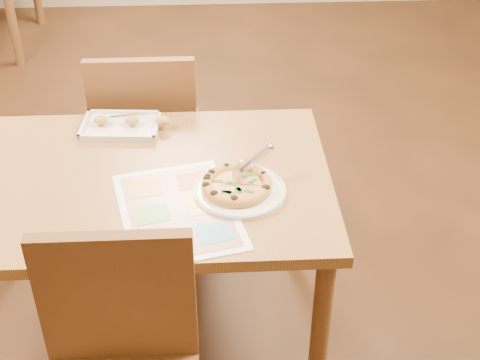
{
  "coord_description": "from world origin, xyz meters",
  "views": [
    {
      "loc": [
        0.26,
        -1.8,
        1.96
      ],
      "look_at": [
        0.35,
        -0.1,
        0.77
      ],
      "focal_mm": 50.0,
      "sensor_mm": 36.0,
      "label": 1
    }
  ],
  "objects_px": {
    "pizza": "(237,185)",
    "appetizer_tray": "(123,126)",
    "chair_near": "(118,354)",
    "pizza_cutter": "(252,163)",
    "dining_table": "(134,198)",
    "chair_far": "(147,125)",
    "plate": "(240,191)",
    "menu": "(178,210)"
  },
  "relations": [
    {
      "from": "plate",
      "to": "menu",
      "type": "relative_size",
      "value": 0.61
    },
    {
      "from": "chair_near",
      "to": "pizza",
      "type": "height_order",
      "value": "chair_near"
    },
    {
      "from": "pizza",
      "to": "chair_near",
      "type": "bearing_deg",
      "value": -124.06
    },
    {
      "from": "pizza_cutter",
      "to": "appetizer_tray",
      "type": "distance_m",
      "value": 0.58
    },
    {
      "from": "plate",
      "to": "menu",
      "type": "height_order",
      "value": "plate"
    },
    {
      "from": "dining_table",
      "to": "pizza_cutter",
      "type": "height_order",
      "value": "pizza_cutter"
    },
    {
      "from": "dining_table",
      "to": "plate",
      "type": "xyz_separation_m",
      "value": [
        0.35,
        -0.1,
        0.09
      ]
    },
    {
      "from": "pizza_cutter",
      "to": "appetizer_tray",
      "type": "xyz_separation_m",
      "value": [
        -0.44,
        0.37,
        -0.07
      ]
    },
    {
      "from": "dining_table",
      "to": "chair_far",
      "type": "bearing_deg",
      "value": 90.0
    },
    {
      "from": "appetizer_tray",
      "to": "chair_near",
      "type": "bearing_deg",
      "value": -86.67
    },
    {
      "from": "chair_far",
      "to": "appetizer_tray",
      "type": "distance_m",
      "value": 0.34
    },
    {
      "from": "pizza_cutter",
      "to": "menu",
      "type": "height_order",
      "value": "pizza_cutter"
    },
    {
      "from": "chair_far",
      "to": "pizza",
      "type": "distance_m",
      "value": 0.8
    },
    {
      "from": "chair_far",
      "to": "plate",
      "type": "xyz_separation_m",
      "value": [
        0.35,
        -0.71,
        0.16
      ]
    },
    {
      "from": "chair_far",
      "to": "plate",
      "type": "relative_size",
      "value": 1.62
    },
    {
      "from": "menu",
      "to": "pizza",
      "type": "bearing_deg",
      "value": 25.68
    },
    {
      "from": "appetizer_tray",
      "to": "plate",
      "type": "bearing_deg",
      "value": -45.68
    },
    {
      "from": "chair_near",
      "to": "chair_far",
      "type": "bearing_deg",
      "value": 90.0
    },
    {
      "from": "plate",
      "to": "dining_table",
      "type": "bearing_deg",
      "value": 163.38
    },
    {
      "from": "plate",
      "to": "appetizer_tray",
      "type": "xyz_separation_m",
      "value": [
        -0.4,
        0.41,
        0.01
      ]
    },
    {
      "from": "appetizer_tray",
      "to": "menu",
      "type": "bearing_deg",
      "value": -67.03
    },
    {
      "from": "chair_near",
      "to": "appetizer_tray",
      "type": "height_order",
      "value": "chair_near"
    },
    {
      "from": "chair_far",
      "to": "pizza",
      "type": "relative_size",
      "value": 2.09
    },
    {
      "from": "chair_far",
      "to": "plate",
      "type": "distance_m",
      "value": 0.8
    },
    {
      "from": "chair_near",
      "to": "appetizer_tray",
      "type": "bearing_deg",
      "value": 93.33
    },
    {
      "from": "plate",
      "to": "pizza",
      "type": "distance_m",
      "value": 0.02
    },
    {
      "from": "dining_table",
      "to": "appetizer_tray",
      "type": "xyz_separation_m",
      "value": [
        -0.05,
        0.31,
        0.1
      ]
    },
    {
      "from": "appetizer_tray",
      "to": "menu",
      "type": "relative_size",
      "value": 0.69
    },
    {
      "from": "chair_near",
      "to": "pizza_cutter",
      "type": "height_order",
      "value": "chair_near"
    },
    {
      "from": "chair_far",
      "to": "menu",
      "type": "bearing_deg",
      "value": 101.24
    },
    {
      "from": "menu",
      "to": "plate",
      "type": "bearing_deg",
      "value": 23.07
    },
    {
      "from": "menu",
      "to": "chair_far",
      "type": "bearing_deg",
      "value": 101.24
    },
    {
      "from": "dining_table",
      "to": "chair_far",
      "type": "relative_size",
      "value": 2.77
    },
    {
      "from": "dining_table",
      "to": "chair_near",
      "type": "relative_size",
      "value": 2.77
    },
    {
      "from": "pizza",
      "to": "appetizer_tray",
      "type": "xyz_separation_m",
      "value": [
        -0.39,
        0.41,
        -0.01
      ]
    },
    {
      "from": "pizza",
      "to": "appetizer_tray",
      "type": "height_order",
      "value": "appetizer_tray"
    },
    {
      "from": "plate",
      "to": "appetizer_tray",
      "type": "distance_m",
      "value": 0.58
    },
    {
      "from": "appetizer_tray",
      "to": "menu",
      "type": "distance_m",
      "value": 0.54
    },
    {
      "from": "chair_near",
      "to": "chair_far",
      "type": "height_order",
      "value": "same"
    },
    {
      "from": "pizza_cutter",
      "to": "chair_near",
      "type": "bearing_deg",
      "value": -161.19
    },
    {
      "from": "chair_far",
      "to": "menu",
      "type": "distance_m",
      "value": 0.82
    },
    {
      "from": "chair_near",
      "to": "pizza",
      "type": "bearing_deg",
      "value": 55.94
    }
  ]
}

